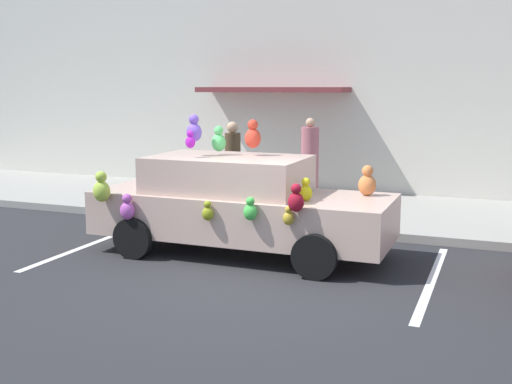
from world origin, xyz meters
name	(u,v)px	position (x,y,z in m)	size (l,w,h in m)	color
ground_plane	(245,282)	(0.00, 0.00, 0.00)	(60.00, 60.00, 0.00)	#262628
sidewalk	(337,210)	(0.00, 5.00, 0.07)	(24.00, 4.00, 0.15)	gray
storefront_building	(362,62)	(-0.02, 7.14, 3.19)	(24.00, 1.25, 6.40)	beige
parking_stripe_front	(432,280)	(2.36, 1.00, 0.00)	(0.12, 3.60, 0.01)	silver
parking_stripe_rear	(93,243)	(-3.21, 1.00, 0.00)	(0.12, 3.60, 0.01)	silver
plush_covered_car	(238,204)	(-0.68, 1.33, 0.80)	(4.67, 2.04, 2.20)	#C1A090
teddy_bear_on_sidewalk	(295,205)	(-0.46, 3.59, 0.41)	(0.29, 0.24, 0.55)	brown
pedestrian_near_shopfront	(310,162)	(-0.84, 5.78, 0.97)	(0.40, 0.40, 1.79)	#A35B65
pedestrian_walking_past	(233,169)	(-1.88, 3.87, 0.99)	(0.32, 0.32, 1.79)	#4B3925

